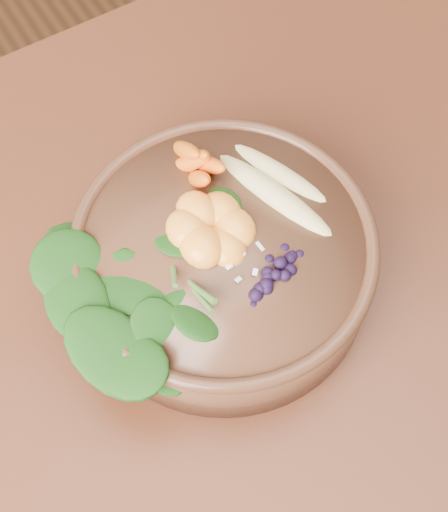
{
  "coord_description": "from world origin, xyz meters",
  "views": [
    {
      "loc": [
        -0.43,
        -0.15,
        1.32
      ],
      "look_at": [
        -0.28,
        0.1,
        0.79
      ],
      "focal_mm": 50.0,
      "sensor_mm": 36.0,
      "label": 1
    }
  ],
  "objects_px": {
    "kale_heap": "(142,225)",
    "banana_halves": "(278,175)",
    "stoneware_bowl": "(224,262)",
    "blueberry_pile": "(277,267)",
    "carrot_cluster": "(198,138)",
    "mandarin_cluster": "(211,221)"
  },
  "relations": [
    {
      "from": "stoneware_bowl",
      "to": "blueberry_pile",
      "type": "height_order",
      "value": "blueberry_pile"
    },
    {
      "from": "stoneware_bowl",
      "to": "mandarin_cluster",
      "type": "bearing_deg",
      "value": 101.23
    },
    {
      "from": "carrot_cluster",
      "to": "mandarin_cluster",
      "type": "bearing_deg",
      "value": -129.81
    },
    {
      "from": "stoneware_bowl",
      "to": "kale_heap",
      "type": "relative_size",
      "value": 1.53
    },
    {
      "from": "carrot_cluster",
      "to": "blueberry_pile",
      "type": "height_order",
      "value": "carrot_cluster"
    },
    {
      "from": "banana_halves",
      "to": "blueberry_pile",
      "type": "relative_size",
      "value": 1.26
    },
    {
      "from": "mandarin_cluster",
      "to": "blueberry_pile",
      "type": "height_order",
      "value": "blueberry_pile"
    },
    {
      "from": "carrot_cluster",
      "to": "stoneware_bowl",
      "type": "bearing_deg",
      "value": -123.69
    },
    {
      "from": "banana_halves",
      "to": "carrot_cluster",
      "type": "bearing_deg",
      "value": 113.06
    },
    {
      "from": "stoneware_bowl",
      "to": "banana_halves",
      "type": "relative_size",
      "value": 1.71
    },
    {
      "from": "carrot_cluster",
      "to": "kale_heap",
      "type": "bearing_deg",
      "value": -169.49
    },
    {
      "from": "kale_heap",
      "to": "carrot_cluster",
      "type": "height_order",
      "value": "carrot_cluster"
    },
    {
      "from": "carrot_cluster",
      "to": "banana_halves",
      "type": "bearing_deg",
      "value": -66.94
    },
    {
      "from": "kale_heap",
      "to": "banana_halves",
      "type": "height_order",
      "value": "kale_heap"
    },
    {
      "from": "mandarin_cluster",
      "to": "blueberry_pile",
      "type": "distance_m",
      "value": 0.07
    },
    {
      "from": "carrot_cluster",
      "to": "mandarin_cluster",
      "type": "distance_m",
      "value": 0.07
    },
    {
      "from": "kale_heap",
      "to": "blueberry_pile",
      "type": "height_order",
      "value": "kale_heap"
    },
    {
      "from": "mandarin_cluster",
      "to": "blueberry_pile",
      "type": "xyz_separation_m",
      "value": [
        0.02,
        -0.06,
        0.0
      ]
    },
    {
      "from": "stoneware_bowl",
      "to": "banana_halves",
      "type": "bearing_deg",
      "value": 20.32
    },
    {
      "from": "stoneware_bowl",
      "to": "kale_heap",
      "type": "height_order",
      "value": "kale_heap"
    },
    {
      "from": "stoneware_bowl",
      "to": "blueberry_pile",
      "type": "distance_m",
      "value": 0.07
    },
    {
      "from": "carrot_cluster",
      "to": "banana_halves",
      "type": "height_order",
      "value": "carrot_cluster"
    }
  ]
}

